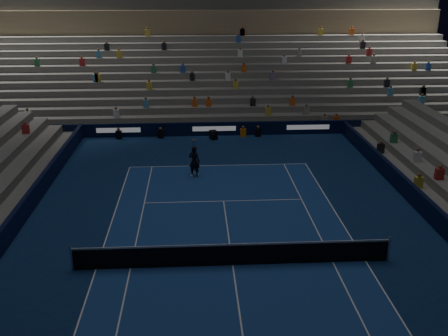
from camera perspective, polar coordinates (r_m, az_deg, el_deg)
ground at (r=21.20m, az=0.97°, el=-10.73°), size 90.00×90.00×0.00m
court_surface at (r=21.20m, az=0.97°, el=-10.72°), size 10.97×23.77×0.01m
sponsor_barrier_far at (r=38.10m, az=-1.10°, el=4.38°), size 44.00×0.25×1.00m
grandstand_main at (r=46.66m, az=-1.60°, el=10.93°), size 44.00×15.20×11.20m
tennis_net at (r=20.95m, az=0.97°, el=-9.55°), size 12.90×0.10×1.10m
tennis_player at (r=29.97m, az=-3.31°, el=0.75°), size 0.80×0.67×1.86m
broadcast_camera at (r=37.24m, az=-1.19°, el=3.71°), size 0.63×0.99×0.62m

